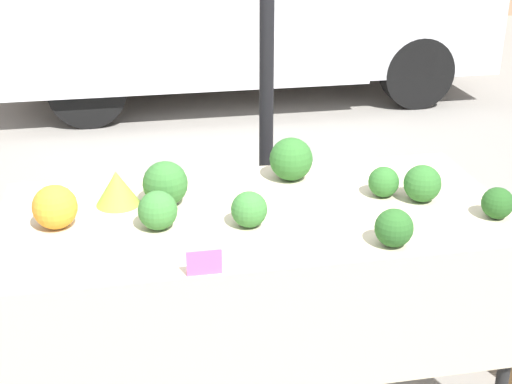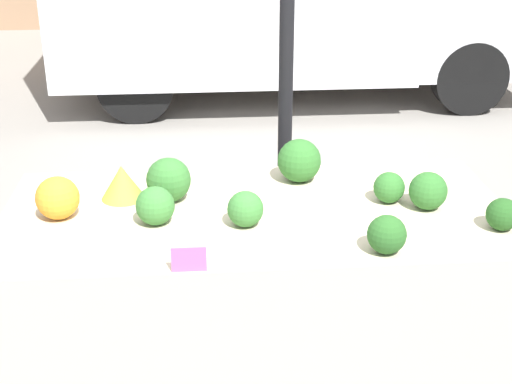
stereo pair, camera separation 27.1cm
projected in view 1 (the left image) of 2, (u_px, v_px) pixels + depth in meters
The scene contains 13 objects.
tent_pole at pixel (267, 63), 3.39m from camera, with size 0.07×0.07×2.58m.
market_table at pixel (259, 245), 2.74m from camera, with size 1.96×0.91×0.91m.
orange_cauliflower at pixel (55, 207), 2.60m from camera, with size 0.16×0.16×0.16m.
romanesco_head at pixel (117, 188), 2.79m from camera, with size 0.17×0.17×0.14m.
broccoli_head_0 at pixel (249, 209), 2.62m from camera, with size 0.14×0.14×0.14m.
broccoli_head_1 at pixel (497, 203), 2.68m from camera, with size 0.12×0.12×0.12m.
broccoli_head_2 at pixel (394, 228), 2.48m from camera, with size 0.14×0.14×0.14m.
broccoli_head_3 at pixel (422, 183), 2.82m from camera, with size 0.15×0.15×0.15m.
broccoli_head_4 at pixel (165, 184), 2.78m from camera, with size 0.18×0.18×0.18m.
broccoli_head_5 at pixel (158, 210), 2.60m from camera, with size 0.15×0.15×0.15m.
broccoli_head_6 at pixel (384, 182), 2.87m from camera, with size 0.12×0.12×0.12m.
broccoli_head_7 at pixel (291, 159), 3.02m from camera, with size 0.18×0.18×0.18m.
price_sign at pixel (204, 263), 2.30m from camera, with size 0.12×0.01×0.09m.
Camera 1 is at (-0.47, -2.45, 2.10)m, focal length 50.00 mm.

